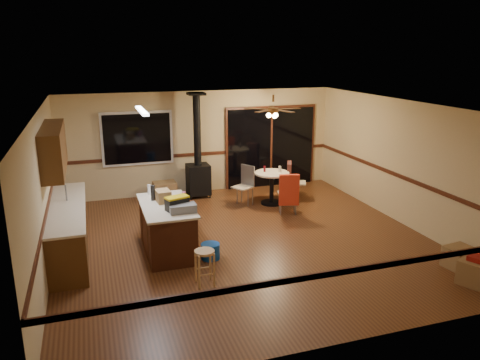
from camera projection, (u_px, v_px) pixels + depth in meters
name	position (u px, v px, depth m)	size (l,w,h in m)	color
floor	(245.00, 241.00, 9.09)	(7.00, 7.00, 0.00)	#552E17
ceiling	(245.00, 107.00, 8.39)	(7.00, 7.00, 0.00)	silver
wall_back	(201.00, 142.00, 11.94)	(7.00, 7.00, 0.00)	tan
wall_front	(340.00, 250.00, 5.53)	(7.00, 7.00, 0.00)	tan
wall_left	(44.00, 194.00, 7.69)	(7.00, 7.00, 0.00)	tan
wall_right	(403.00, 163.00, 9.78)	(7.00, 7.00, 0.00)	tan
chair_rail	(245.00, 192.00, 8.82)	(7.00, 7.00, 0.08)	#441E11
window	(137.00, 138.00, 11.36)	(1.72, 0.10, 1.32)	black
sliding_door	(271.00, 148.00, 12.53)	(2.52, 0.10, 2.10)	black
lower_cabinets	(69.00, 230.00, 8.47)	(0.60, 3.00, 0.86)	#543115
countertop	(67.00, 207.00, 8.35)	(0.64, 3.04, 0.04)	beige
upper_cabinets	(54.00, 149.00, 8.22)	(0.35, 2.00, 0.80)	#543115
kitchen_island	(167.00, 228.00, 8.52)	(0.88, 1.68, 0.90)	#3A190E
wood_stove	(198.00, 169.00, 11.62)	(0.55, 0.50, 2.52)	black
ceiling_fan	(273.00, 112.00, 10.68)	(0.24, 0.24, 0.55)	brown
fluorescent_strip	(142.00, 111.00, 8.13)	(0.10, 1.20, 0.04)	white
toolbox_grey	(183.00, 208.00, 7.99)	(0.45, 0.25, 0.14)	slate
toolbox_black	(177.00, 204.00, 8.10)	(0.39, 0.20, 0.21)	black
toolbox_yellow_lid	(177.00, 197.00, 8.06)	(0.40, 0.21, 0.03)	gold
box_on_island	(163.00, 196.00, 8.53)	(0.24, 0.33, 0.22)	olive
bottle_dark	(153.00, 193.00, 8.60)	(0.08, 0.08, 0.28)	black
bottle_pink	(184.00, 198.00, 8.42)	(0.07, 0.07, 0.22)	#D84C8C
bottle_white	(149.00, 190.00, 8.97)	(0.06, 0.06, 0.19)	white
bar_stool	(205.00, 267.00, 7.34)	(0.31, 0.31, 0.57)	tan
blue_bucket	(210.00, 251.00, 8.29)	(0.34, 0.34, 0.28)	#0D4CB7
dining_table	(272.00, 183.00, 11.14)	(0.82, 0.82, 0.78)	black
glass_red	(265.00, 169.00, 11.10)	(0.05, 0.05, 0.14)	#590C14
glass_cream	(280.00, 169.00, 11.06)	(0.06, 0.06, 0.15)	beige
chair_left	(245.00, 181.00, 11.08)	(0.55, 0.55, 0.51)	tan
chair_near	(289.00, 190.00, 10.33)	(0.52, 0.55, 0.70)	tan
chair_right	(290.00, 177.00, 11.40)	(0.59, 0.57, 0.70)	tan
box_under_window	(165.00, 191.00, 11.55)	(0.55, 0.44, 0.44)	olive
box_corner_a	(476.00, 271.00, 7.41)	(0.52, 0.44, 0.39)	olive
box_corner_b	(459.00, 257.00, 7.95)	(0.45, 0.39, 0.36)	olive
box_small_red	(478.00, 258.00, 7.34)	(0.29, 0.24, 0.08)	maroon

